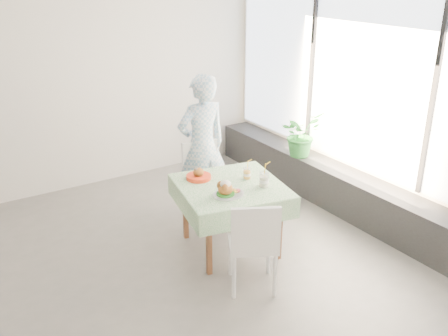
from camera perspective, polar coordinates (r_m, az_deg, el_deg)
floor at (r=5.03m, az=-10.21°, el=-12.55°), size 6.00×6.00×0.00m
wall_back at (r=6.70m, az=-19.57°, el=8.57°), size 6.00×0.02×2.80m
wall_front at (r=2.47m, az=11.57°, el=-13.82°), size 6.00×0.02×2.80m
wall_right at (r=6.09m, az=15.92°, el=7.71°), size 0.02×5.00×2.80m
window_pane at (r=6.01m, az=15.98°, el=9.98°), size 0.01×4.80×2.18m
window_ledge at (r=6.32m, az=13.62°, el=-2.62°), size 0.40×4.80×0.50m
cafe_table at (r=5.24m, az=0.76°, el=-4.75°), size 1.22×1.22×0.74m
chair_far at (r=5.94m, az=-2.11°, el=-3.26°), size 0.51×0.51×0.92m
chair_near at (r=4.73m, az=3.25°, el=-10.49°), size 0.59×0.59×0.92m
diner at (r=5.90m, az=-2.53°, el=2.56°), size 0.63×0.42×1.71m
main_dish at (r=4.86m, az=0.34°, el=-2.60°), size 0.33×0.33×0.17m
juice_cup_orange at (r=5.25m, az=2.65°, el=-0.65°), size 0.09×0.09×0.24m
juice_cup_lemonade at (r=5.07m, az=4.59°, el=-1.39°), size 0.11×0.11×0.29m
second_dish at (r=5.25m, az=-2.92°, el=-0.88°), size 0.26×0.26×0.12m
potted_plant at (r=6.58m, az=8.77°, el=3.85°), size 0.60×0.54×0.58m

